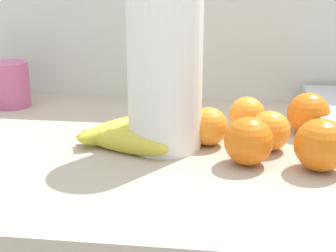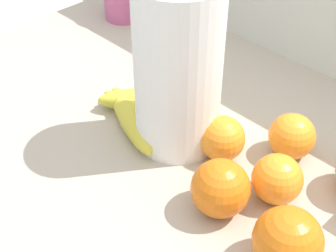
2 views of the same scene
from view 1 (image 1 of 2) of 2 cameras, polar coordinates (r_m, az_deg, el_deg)
The scene contains 10 objects.
wall_back at distance 1.31m, azimuth 11.32°, elevation -8.48°, with size 1.84×0.06×1.30m, color silver.
banana_bunch at distance 0.88m, azimuth -5.03°, elevation -1.06°, with size 0.19×0.19×0.04m.
orange_right at distance 0.79m, azimuth 9.28°, elevation -1.75°, with size 0.08×0.08×0.08m, color orange.
orange_back_right at distance 0.80m, azimuth 17.25°, elevation -2.12°, with size 0.08×0.08×0.08m, color orange.
orange_far_right at distance 0.95m, azimuth 9.09°, elevation 1.27°, with size 0.07×0.07×0.07m, color orange.
orange_back_left at distance 0.86m, azimuth 11.71°, elevation -0.54°, with size 0.07×0.07×0.07m, color orange.
orange_center at distance 0.87m, azimuth 4.71°, elevation -0.06°, with size 0.07×0.07×0.07m, color orange.
orange_front at distance 0.96m, azimuth 15.90°, elevation 1.36°, with size 0.08×0.08×0.08m, color orange.
paper_towel_roll at distance 0.84m, azimuth -0.37°, elevation 5.92°, with size 0.13×0.13×0.29m.
mug at distance 1.16m, azimuth -17.77°, elevation 4.59°, with size 0.08×0.08×0.10m, color #BF5687.
Camera 1 is at (-0.11, -0.81, 1.23)m, focal length 52.81 mm.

